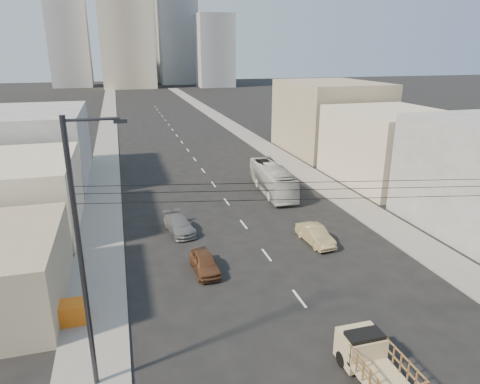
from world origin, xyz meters
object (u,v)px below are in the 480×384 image
sedan_tan (315,235)px  crate_stack (70,312)px  sedan_brown (205,263)px  streetlamp_left (83,254)px  sedan_grey (179,225)px  flatbed_pickup (374,360)px  city_bus (272,179)px

sedan_tan → crate_stack: bearing=-166.0°
sedan_brown → streetlamp_left: (-6.57, -8.81, 5.78)m
sedan_tan → streetlamp_left: bearing=-149.7°
sedan_brown → sedan_grey: (-0.71, 7.06, -0.01)m
sedan_brown → sedan_tan: sedan_tan is taller
sedan_brown → crate_stack: sedan_brown is taller
streetlamp_left → sedan_tan: bearing=34.8°
sedan_brown → sedan_tan: bearing=10.8°
flatbed_pickup → city_bus: city_bus is taller
flatbed_pickup → sedan_grey: (-5.99, 18.97, -0.45)m
city_bus → sedan_tan: 12.81m
flatbed_pickup → sedan_brown: bearing=113.9°
crate_stack → sedan_brown: bearing=24.3°
city_bus → sedan_brown: bearing=-120.9°
sedan_tan → crate_stack: sedan_tan is taller
sedan_brown → streetlamp_left: streetlamp_left is taller
flatbed_pickup → sedan_grey: flatbed_pickup is taller
sedan_grey → crate_stack: sedan_grey is taller
city_bus → streetlamp_left: size_ratio=0.86×
sedan_grey → streetlamp_left: 17.88m
sedan_tan → sedan_grey: bearing=148.6°
flatbed_pickup → crate_stack: bearing=148.6°
sedan_brown → streetlamp_left: 12.42m
sedan_brown → sedan_grey: sedan_brown is taller
city_bus → sedan_brown: size_ratio=2.67×
sedan_tan → streetlamp_left: 19.95m
city_bus → crate_stack: city_bus is taller
sedan_brown → streetlamp_left: bearing=-128.9°
city_bus → streetlamp_left: bearing=-121.8°
sedan_brown → sedan_tan: (9.10, 2.10, 0.02)m
flatbed_pickup → streetlamp_left: bearing=165.3°
city_bus → sedan_brown: 18.00m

